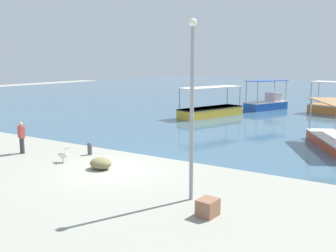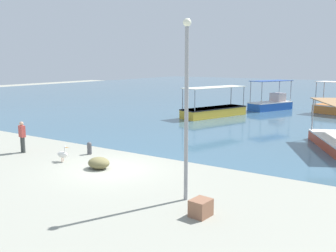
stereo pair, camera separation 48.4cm
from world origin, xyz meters
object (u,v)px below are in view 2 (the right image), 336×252
object	(u,v)px
pelican	(63,154)
cargo_crate	(201,208)
mooring_bollard	(89,148)
fishing_boat_far_left	(214,110)
fisherman_standing	(22,136)
lamp_post	(186,102)
fishing_boat_center	(271,103)
net_pile	(99,163)

from	to	relation	value
pelican	cargo_crate	distance (m)	9.03
pelican	mooring_bollard	distance (m)	1.79
fishing_boat_far_left	cargo_crate	size ratio (longest dim) A/B	10.30
pelican	mooring_bollard	world-z (taller)	pelican
fishing_boat_far_left	fisherman_standing	bearing A→B (deg)	-98.78
lamp_post	fisherman_standing	bearing A→B (deg)	173.46
fishing_boat_far_left	fishing_boat_center	size ratio (longest dim) A/B	1.35
fisherman_standing	cargo_crate	world-z (taller)	fisherman_standing
net_pile	cargo_crate	distance (m)	6.81
lamp_post	cargo_crate	xyz separation A→B (m)	(1.14, -1.00, -3.21)
fishing_boat_far_left	cargo_crate	world-z (taller)	fishing_boat_far_left
pelican	cargo_crate	world-z (taller)	pelican
mooring_bollard	cargo_crate	size ratio (longest dim) A/B	1.00
pelican	net_pile	bearing A→B (deg)	1.56
fishing_boat_center	cargo_crate	distance (m)	28.16
fishing_boat_center	pelican	world-z (taller)	fishing_boat_center
fishing_boat_far_left	cargo_crate	xyz separation A→B (m)	(9.31, -19.93, -0.29)
fishing_boat_far_left	lamp_post	bearing A→B (deg)	-66.65
pelican	fisherman_standing	size ratio (longest dim) A/B	0.48
fishing_boat_center	lamp_post	xyz separation A→B (m)	(5.40, -26.39, 2.82)
pelican	lamp_post	bearing A→B (deg)	-8.41
net_pile	fisherman_standing	bearing A→B (deg)	179.41
lamp_post	net_pile	xyz separation A→B (m)	(-5.31, 1.19, -3.23)
net_pile	cargo_crate	xyz separation A→B (m)	(6.45, -2.19, 0.01)
fishing_boat_far_left	net_pile	bearing A→B (deg)	-80.84
mooring_bollard	cargo_crate	distance (m)	9.58
lamp_post	net_pile	world-z (taller)	lamp_post
fishing_boat_far_left	cargo_crate	distance (m)	22.00
fishing_boat_far_left	fishing_boat_center	distance (m)	7.96
pelican	mooring_bollard	bearing A→B (deg)	89.12
net_pile	cargo_crate	bearing A→B (deg)	-18.77
mooring_bollard	lamp_post	bearing A→B (deg)	-20.98
pelican	lamp_post	distance (m)	8.32
mooring_bollard	cargo_crate	xyz separation A→B (m)	(8.74, -3.92, -0.08)
fishing_boat_center	net_pile	xyz separation A→B (m)	(0.09, -25.20, -0.41)
fishing_boat_center	cargo_crate	size ratio (longest dim) A/B	7.65
fishing_boat_far_left	fishing_boat_center	xyz separation A→B (m)	(2.77, 7.46, 0.11)
fisherman_standing	fishing_boat_far_left	bearing A→B (deg)	81.22
fishing_boat_far_left	cargo_crate	bearing A→B (deg)	-64.96
fishing_boat_far_left	lamp_post	distance (m)	20.82
lamp_post	fisherman_standing	distance (m)	11.27
fishing_boat_far_left	net_pile	distance (m)	17.97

